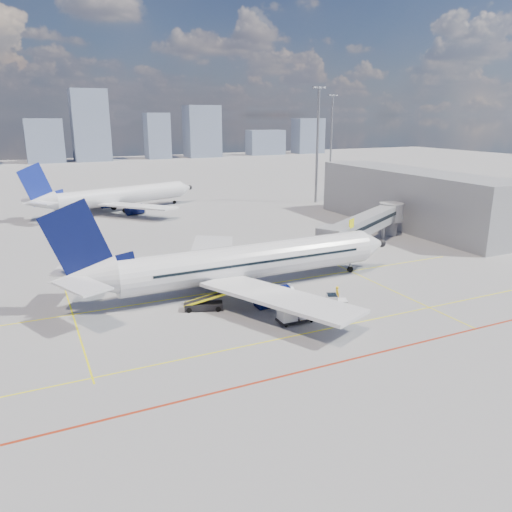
{
  "coord_description": "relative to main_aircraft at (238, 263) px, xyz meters",
  "views": [
    {
      "loc": [
        -23.3,
        -42.28,
        19.4
      ],
      "look_at": [
        0.02,
        6.94,
        4.0
      ],
      "focal_mm": 35.0,
      "sensor_mm": 36.0,
      "label": 1
    }
  ],
  "objects": [
    {
      "name": "ground",
      "position": [
        1.92,
        -7.52,
        -3.22
      ],
      "size": [
        420.0,
        420.0,
        0.0
      ],
      "primitive_type": "plane",
      "color": "gray",
      "rests_on": "ground"
    },
    {
      "name": "apron_markings",
      "position": [
        1.34,
        -11.43,
        -3.21
      ],
      "size": [
        90.0,
        35.12,
        0.01
      ],
      "color": "#EDEA0C",
      "rests_on": "ground"
    },
    {
      "name": "jet_bridge",
      "position": [
        25.43,
        9.39,
        0.52
      ],
      "size": [
        23.55,
        15.78,
        6.3
      ],
      "color": "gray",
      "rests_on": "ground"
    },
    {
      "name": "terminal_block",
      "position": [
        41.87,
        18.48,
        1.78
      ],
      "size": [
        10.0,
        42.0,
        10.0
      ],
      "color": "gray",
      "rests_on": "ground"
    },
    {
      "name": "floodlight_mast_ne",
      "position": [
        39.92,
        47.48,
        10.37
      ],
      "size": [
        3.2,
        0.61,
        25.45
      ],
      "color": "gray",
      "rests_on": "ground"
    },
    {
      "name": "floodlight_mast_far",
      "position": [
        66.92,
        82.48,
        10.37
      ],
      "size": [
        3.2,
        0.61,
        25.45
      ],
      "color": "gray",
      "rests_on": "ground"
    },
    {
      "name": "distant_skyline",
      "position": [
        -5.72,
        182.48,
        6.81
      ],
      "size": [
        254.07,
        15.08,
        30.27
      ],
      "color": "slate",
      "rests_on": "ground"
    },
    {
      "name": "main_aircraft",
      "position": [
        0.0,
        0.0,
        0.0
      ],
      "size": [
        41.48,
        36.14,
        12.08
      ],
      "rotation": [
        0.0,
        0.0,
        0.01
      ],
      "color": "silver",
      "rests_on": "ground"
    },
    {
      "name": "second_aircraft",
      "position": [
        -3.82,
        55.24,
        0.01
      ],
      "size": [
        37.21,
        31.74,
        11.15
      ],
      "rotation": [
        0.0,
        0.0,
        0.31
      ],
      "color": "silver",
      "rests_on": "ground"
    },
    {
      "name": "baggage_tug",
      "position": [
        6.66,
        -9.57,
        -2.44
      ],
      "size": [
        2.66,
        2.2,
        1.62
      ],
      "rotation": [
        0.0,
        0.0,
        -0.41
      ],
      "color": "silver",
      "rests_on": "ground"
    },
    {
      "name": "cargo_dolly",
      "position": [
        1.31,
        -10.83,
        -2.13
      ],
      "size": [
        3.63,
        1.65,
        1.98
      ],
      "rotation": [
        0.0,
        0.0,
        -0.01
      ],
      "color": "black",
      "rests_on": "ground"
    },
    {
      "name": "belt_loader",
      "position": [
        -5.54,
        -4.02,
        -2.63
      ],
      "size": [
        5.62,
        3.01,
        2.28
      ],
      "rotation": [
        0.0,
        0.0,
        -0.34
      ],
      "color": "black",
      "rests_on": "ground"
    },
    {
      "name": "ramp_worker",
      "position": [
        7.85,
        -8.31,
        -2.25
      ],
      "size": [
        0.57,
        0.77,
        1.94
      ],
      "primitive_type": "imported",
      "rotation": [
        0.0,
        0.0,
        1.41
      ],
      "color": "yellow",
      "rests_on": "ground"
    }
  ]
}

